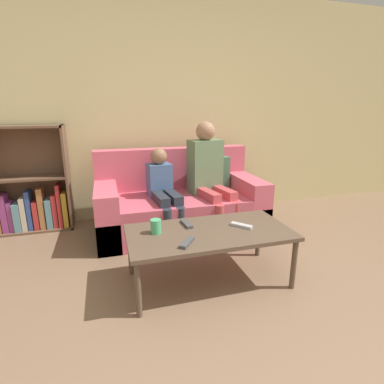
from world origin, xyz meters
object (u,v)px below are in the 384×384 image
object	(u,v)px
bookshelf	(32,193)
tv_remote_2	(241,226)
tv_remote_0	(187,242)
cup_near	(156,226)
tv_remote_1	(187,224)
couch	(180,204)
coffee_table	(209,235)
person_adult	(208,170)
person_child	(163,188)

from	to	relation	value
bookshelf	tv_remote_2	size ratio (longest dim) A/B	7.11
tv_remote_0	cup_near	bearing A→B (deg)	162.80
bookshelf	tv_remote_1	xyz separation A→B (m)	(1.37, -1.37, 0.02)
bookshelf	cup_near	bearing A→B (deg)	-52.52
couch	tv_remote_2	xyz separation A→B (m)	(0.22, -1.10, 0.15)
coffee_table	tv_remote_1	world-z (taller)	tv_remote_1
person_adult	person_child	bearing A→B (deg)	174.70
person_child	cup_near	world-z (taller)	person_child
tv_remote_1	tv_remote_2	bearing A→B (deg)	-26.14
cup_near	tv_remote_0	size ratio (longest dim) A/B	0.64
couch	tv_remote_0	world-z (taller)	couch
person_child	tv_remote_2	size ratio (longest dim) A/B	5.68
bookshelf	coffee_table	bearing A→B (deg)	-45.36
bookshelf	tv_remote_2	bearing A→B (deg)	-40.77
tv_remote_0	person_adult	bearing A→B (deg)	102.16
bookshelf	person_child	bearing A→B (deg)	-22.30
coffee_table	cup_near	bearing A→B (deg)	169.83
bookshelf	person_child	xyz separation A→B (m)	(1.34, -0.55, 0.10)
bookshelf	tv_remote_2	distance (m)	2.33
person_adult	tv_remote_2	xyz separation A→B (m)	(-0.08, -1.02, -0.23)
bookshelf	cup_near	xyz separation A→B (m)	(1.11, -1.45, 0.06)
couch	tv_remote_1	size ratio (longest dim) A/B	10.13
coffee_table	person_child	size ratio (longest dim) A/B	1.35
tv_remote_0	bookshelf	bearing A→B (deg)	164.80
tv_remote_0	tv_remote_1	distance (m)	0.34
couch	coffee_table	xyz separation A→B (m)	(-0.05, -1.10, 0.11)
person_adult	cup_near	xyz separation A→B (m)	(-0.74, -0.95, -0.19)
bookshelf	tv_remote_0	world-z (taller)	bookshelf
tv_remote_1	tv_remote_2	world-z (taller)	same
cup_near	tv_remote_1	bearing A→B (deg)	18.23
person_child	tv_remote_1	xyz separation A→B (m)	(0.03, -0.82, -0.08)
cup_near	person_adult	bearing A→B (deg)	52.17
cup_near	tv_remote_1	world-z (taller)	cup_near
tv_remote_0	tv_remote_1	world-z (taller)	same
tv_remote_2	tv_remote_1	bearing A→B (deg)	117.72
person_adult	cup_near	world-z (taller)	person_adult
bookshelf	person_adult	xyz separation A→B (m)	(1.85, -0.50, 0.25)
person_child	tv_remote_0	bearing A→B (deg)	-98.86
tv_remote_2	tv_remote_0	bearing A→B (deg)	158.48
bookshelf	person_adult	size ratio (longest dim) A/B	0.97
couch	coffee_table	world-z (taller)	couch
person_child	tv_remote_0	distance (m)	1.15
cup_near	tv_remote_0	world-z (taller)	cup_near
coffee_table	tv_remote_1	bearing A→B (deg)	131.05
couch	tv_remote_1	bearing A→B (deg)	-100.80
cup_near	tv_remote_1	size ratio (longest dim) A/B	0.60
person_adult	tv_remote_2	size ratio (longest dim) A/B	7.32
person_adult	tv_remote_1	distance (m)	1.02
bookshelf	tv_remote_0	size ratio (longest dim) A/B	6.93
couch	cup_near	xyz separation A→B (m)	(-0.44, -1.03, 0.19)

